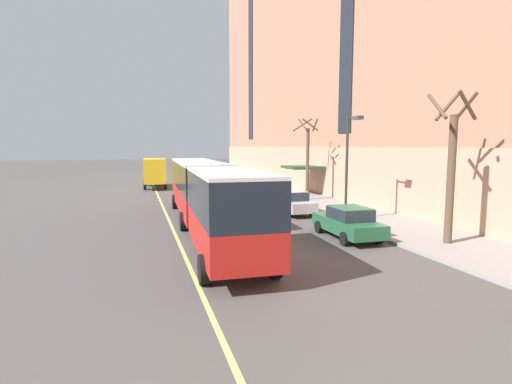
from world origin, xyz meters
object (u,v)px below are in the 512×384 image
(parked_car_red_3, at_px, (237,183))
(street_lamp, at_px, (349,156))
(parked_car_green_5, at_px, (348,222))
(parked_car_silver_6, at_px, (291,202))
(street_tree_far_uptown, at_px, (307,157))
(city_bus, at_px, (206,192))
(box_truck, at_px, (155,172))
(parked_car_navy_7, at_px, (262,191))
(parked_car_black_2, at_px, (226,178))
(street_tree_mid_block, at_px, (451,166))

(parked_car_red_3, height_order, street_lamp, street_lamp)
(street_lamp, bearing_deg, parked_car_green_5, -119.40)
(parked_car_silver_6, distance_m, street_tree_far_uptown, 6.94)
(city_bus, distance_m, box_truck, 23.26)
(parked_car_red_3, relative_size, parked_car_navy_7, 0.98)
(box_truck, bearing_deg, parked_car_green_5, -73.58)
(parked_car_green_5, distance_m, parked_car_silver_6, 7.56)
(parked_car_navy_7, relative_size, street_tree_far_uptown, 0.69)
(parked_car_green_5, xyz_separation_m, parked_car_silver_6, (-0.01, 7.56, 0.00))
(box_truck, relative_size, street_tree_far_uptown, 1.08)
(city_bus, xyz_separation_m, parked_car_silver_6, (6.32, 3.70, -1.29))
(parked_car_red_3, distance_m, box_truck, 9.26)
(parked_car_navy_7, bearing_deg, street_tree_far_uptown, -30.74)
(parked_car_black_2, bearing_deg, parked_car_silver_6, -90.54)
(parked_car_navy_7, distance_m, box_truck, 14.81)
(city_bus, xyz_separation_m, street_lamp, (8.25, -0.47, 1.84))
(parked_car_black_2, bearing_deg, parked_car_navy_7, -89.82)
(parked_car_navy_7, xyz_separation_m, street_lamp, (1.69, -11.38, 3.13))
(street_lamp, bearing_deg, parked_car_black_2, 93.94)
(parked_car_black_2, xyz_separation_m, street_tree_far_uptown, (3.32, -15.69, 2.85))
(box_truck, height_order, street_lamp, street_lamp)
(box_truck, bearing_deg, street_lamp, -67.33)
(city_bus, relative_size, street_lamp, 3.33)
(parked_car_navy_7, bearing_deg, street_lamp, -81.56)
(parked_car_green_5, relative_size, street_tree_mid_block, 0.68)
(parked_car_silver_6, xyz_separation_m, street_tree_far_uptown, (3.51, 5.26, 2.85))
(street_tree_mid_block, distance_m, street_lamp, 6.30)
(street_tree_mid_block, height_order, street_tree_far_uptown, street_tree_mid_block)
(box_truck, bearing_deg, parked_car_red_3, -30.13)
(city_bus, height_order, street_tree_far_uptown, street_tree_far_uptown)
(parked_car_black_2, height_order, box_truck, box_truck)
(parked_car_black_2, bearing_deg, box_truck, -169.90)
(parked_car_red_3, xyz_separation_m, street_tree_mid_block, (3.51, -25.13, 2.84))
(street_tree_far_uptown, bearing_deg, box_truck, 128.87)
(parked_car_silver_6, height_order, street_tree_mid_block, street_tree_mid_block)
(city_bus, xyz_separation_m, street_tree_mid_block, (9.84, -6.56, 1.54))
(city_bus, distance_m, parked_car_green_5, 7.53)
(city_bus, distance_m, street_tree_far_uptown, 13.39)
(street_lamp, bearing_deg, parked_car_red_3, 95.77)
(parked_car_silver_6, distance_m, street_tree_mid_block, 11.21)
(parked_car_green_5, xyz_separation_m, street_lamp, (1.91, 3.40, 3.13))
(city_bus, relative_size, parked_car_black_2, 4.49)
(parked_car_black_2, relative_size, parked_car_red_3, 0.99)
(parked_car_black_2, bearing_deg, parked_car_red_3, -91.83)
(parked_car_silver_6, distance_m, box_truck, 21.08)
(city_bus, xyz_separation_m, parked_car_red_3, (6.32, 18.57, -1.29))
(parked_car_green_5, height_order, parked_car_silver_6, same)
(parked_car_green_5, distance_m, street_lamp, 5.00)
(parked_car_black_2, xyz_separation_m, parked_car_navy_7, (0.04, -13.74, 0.00))
(parked_car_green_5, relative_size, parked_car_navy_7, 0.99)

